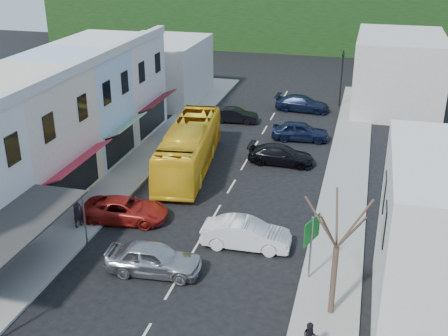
# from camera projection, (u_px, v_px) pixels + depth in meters

# --- Properties ---
(ground) EXTENTS (120.00, 120.00, 0.00)m
(ground) POSITION_uv_depth(u_px,v_px,m) (197.00, 246.00, 31.13)
(ground) COLOR black
(ground) RESTS_ON ground
(sidewalk_left) EXTENTS (3.00, 52.00, 0.15)m
(sidewalk_left) POSITION_uv_depth(u_px,v_px,m) (140.00, 164.00, 41.74)
(sidewalk_left) COLOR gray
(sidewalk_left) RESTS_ON ground
(sidewalk_right) EXTENTS (3.00, 52.00, 0.15)m
(sidewalk_right) POSITION_uv_depth(u_px,v_px,m) (345.00, 185.00, 38.25)
(sidewalk_right) COLOR gray
(sidewalk_right) RESTS_ON ground
(shopfront_row) EXTENTS (8.25, 30.00, 8.00)m
(shopfront_row) POSITION_uv_depth(u_px,v_px,m) (37.00, 130.00, 36.90)
(shopfront_row) COLOR silver
(shopfront_row) RESTS_ON ground
(distant_block_left) EXTENTS (8.00, 10.00, 6.00)m
(distant_block_left) POSITION_uv_depth(u_px,v_px,m) (162.00, 70.00, 56.74)
(distant_block_left) COLOR #B7B2A8
(distant_block_left) RESTS_ON ground
(distant_block_right) EXTENTS (8.00, 12.00, 7.00)m
(distant_block_right) POSITION_uv_depth(u_px,v_px,m) (398.00, 72.00, 53.87)
(distant_block_right) COLOR #B7B2A8
(distant_block_right) RESTS_ON ground
(bus) EXTENTS (3.89, 11.82, 3.10)m
(bus) POSITION_uv_depth(u_px,v_px,m) (189.00, 149.00, 40.37)
(bus) COLOR yellow
(bus) RESTS_ON ground
(car_silver) EXTENTS (4.52, 2.12, 1.40)m
(car_silver) POSITION_uv_depth(u_px,v_px,m) (154.00, 261.00, 28.42)
(car_silver) COLOR #AAAAAF
(car_silver) RESTS_ON ground
(car_white) EXTENTS (4.46, 1.96, 1.40)m
(car_white) POSITION_uv_depth(u_px,v_px,m) (246.00, 236.00, 30.75)
(car_white) COLOR silver
(car_white) RESTS_ON ground
(car_red) EXTENTS (4.79, 2.44, 1.40)m
(car_red) POSITION_uv_depth(u_px,v_px,m) (125.00, 210.00, 33.55)
(car_red) COLOR maroon
(car_red) RESTS_ON ground
(car_black_near) EXTENTS (4.53, 1.91, 1.40)m
(car_black_near) POSITION_uv_depth(u_px,v_px,m) (281.00, 155.00, 41.65)
(car_black_near) COLOR black
(car_black_near) RESTS_ON ground
(car_navy_mid) EXTENTS (4.52, 2.11, 1.40)m
(car_navy_mid) POSITION_uv_depth(u_px,v_px,m) (300.00, 132.00, 46.30)
(car_navy_mid) COLOR black
(car_navy_mid) RESTS_ON ground
(car_black_far) EXTENTS (4.53, 2.16, 1.40)m
(car_black_far) POSITION_uv_depth(u_px,v_px,m) (235.00, 115.00, 50.55)
(car_black_far) COLOR black
(car_black_far) RESTS_ON ground
(car_navy_far) EXTENTS (4.60, 2.11, 1.40)m
(car_navy_far) POSITION_uv_depth(u_px,v_px,m) (302.00, 104.00, 53.73)
(car_navy_far) COLOR black
(car_navy_far) RESTS_ON ground
(pedestrian_left) EXTENTS (0.59, 0.71, 1.70)m
(pedestrian_left) POSITION_uv_depth(u_px,v_px,m) (78.00, 213.00, 32.52)
(pedestrian_left) COLOR black
(pedestrian_left) RESTS_ON sidewalk_left
(direction_sign) EXTENTS (1.21, 1.71, 3.54)m
(direction_sign) POSITION_uv_depth(u_px,v_px,m) (311.00, 249.00, 27.42)
(direction_sign) COLOR #0B5F1B
(direction_sign) RESTS_ON ground
(street_tree) EXTENTS (3.14, 3.14, 7.09)m
(street_tree) POSITION_uv_depth(u_px,v_px,m) (336.00, 247.00, 24.19)
(street_tree) COLOR #3C2C24
(street_tree) RESTS_ON ground
(traffic_signal) EXTENTS (1.32, 1.48, 5.49)m
(traffic_signal) POSITION_uv_depth(u_px,v_px,m) (341.00, 79.00, 54.44)
(traffic_signal) COLOR black
(traffic_signal) RESTS_ON ground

